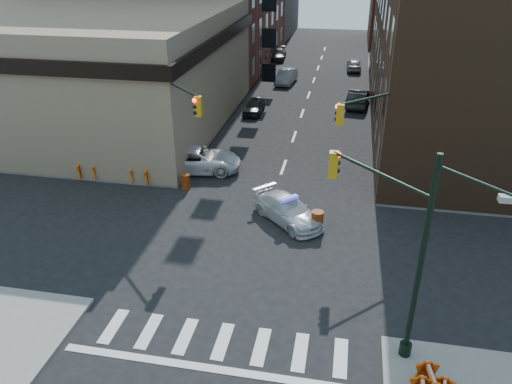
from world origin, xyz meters
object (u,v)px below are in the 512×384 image
at_px(parked_car_enear, 358,98).
at_px(barricade_se_a, 430,383).
at_px(barrel_bank, 186,182).
at_px(pedestrian_b, 96,157).
at_px(police_car, 288,210).
at_px(pickup, 197,159).
at_px(barricade_nw_a, 142,175).
at_px(parked_car_wfar, 286,76).
at_px(parked_car_wnear, 254,106).
at_px(barrel_road, 317,221).
at_px(pedestrian_a, 172,170).

xyz_separation_m(parked_car_enear, barricade_se_a, (2.64, -33.12, -0.19)).
relative_size(barrel_bank, barricade_se_a, 0.79).
xyz_separation_m(barrel_bank, barricade_se_a, (12.95, -13.60, 0.12)).
bearing_deg(pedestrian_b, police_car, -25.27).
relative_size(pickup, barrel_bank, 6.04).
bearing_deg(pedestrian_b, barrel_bank, -18.80).
height_order(police_car, barricade_nw_a, police_car).
relative_size(police_car, pedestrian_b, 2.34).
height_order(parked_car_enear, barrel_bank, parked_car_enear).
bearing_deg(parked_car_enear, pedestrian_b, 54.57).
relative_size(parked_car_enear, barrel_bank, 5.02).
relative_size(parked_car_wfar, barricade_se_a, 3.76).
xyz_separation_m(parked_car_wnear, pedestrian_b, (-7.65, -14.49, 0.49)).
distance_m(barrel_road, barrel_bank, 9.08).
xyz_separation_m(pickup, pedestrian_a, (-0.91, -2.36, 0.21)).
xyz_separation_m(police_car, parked_car_enear, (3.58, 22.28, 0.12)).
distance_m(pickup, parked_car_wnear, 12.93).
bearing_deg(barrel_road, pickup, 143.69).
bearing_deg(barricade_se_a, police_car, 20.20).
xyz_separation_m(pickup, parked_car_wnear, (1.35, 12.86, -0.15)).
bearing_deg(parked_car_wfar, pedestrian_a, -92.13).
xyz_separation_m(barrel_road, barricade_nw_a, (-11.29, 3.57, 0.07)).
height_order(parked_car_wnear, parked_car_enear, parked_car_enear).
bearing_deg(parked_car_wfar, pickup, -90.76).
distance_m(police_car, pedestrian_b, 13.70).
distance_m(police_car, parked_car_enear, 22.56).
xyz_separation_m(parked_car_wnear, parked_car_enear, (9.06, 3.91, 0.14)).
bearing_deg(pickup, barrel_road, -137.02).
xyz_separation_m(pickup, barricade_se_a, (13.04, -16.36, -0.20)).
relative_size(police_car, barricade_se_a, 3.83).
height_order(parked_car_wfar, pedestrian_a, pedestrian_a).
bearing_deg(barricade_nw_a, pedestrian_a, 15.10).
height_order(parked_car_wnear, barrel_road, parked_car_wnear).
distance_m(parked_car_enear, barricade_nw_a, 23.49).
xyz_separation_m(pickup, parked_car_wfar, (2.78, 23.72, -0.05)).
bearing_deg(parked_car_wfar, barricade_se_a, -69.71).
relative_size(parked_car_wnear, barrel_bank, 4.02).
relative_size(barrel_road, barricade_nw_a, 0.87).
bearing_deg(police_car, barricade_se_a, -105.86).
relative_size(barrel_road, barricade_se_a, 0.94).
relative_size(parked_car_wnear, parked_car_enear, 0.80).
xyz_separation_m(parked_car_enear, barricade_nw_a, (-13.22, -19.42, -0.15)).
relative_size(parked_car_enear, barricade_se_a, 3.98).
height_order(police_car, barricade_se_a, police_car).
distance_m(pedestrian_a, pedestrian_b, 5.44).
height_order(pickup, pedestrian_a, pedestrian_a).
relative_size(pedestrian_b, barrel_road, 1.74).
height_order(pedestrian_b, barrel_bank, pedestrian_b).
relative_size(pedestrian_b, barricade_se_a, 1.64).
distance_m(barricade_se_a, barricade_nw_a, 20.95).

